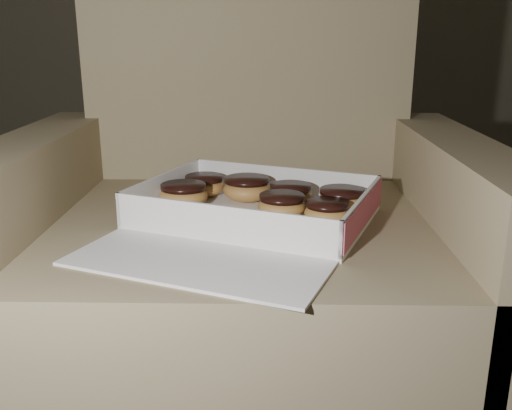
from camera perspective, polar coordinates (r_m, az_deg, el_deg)
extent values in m
cube|color=#857655|center=(1.19, -1.31, -11.14)|extent=(0.76, 0.76, 0.44)
cube|color=#857655|center=(1.40, -0.85, 14.18)|extent=(0.76, 0.15, 0.55)
cube|color=#857655|center=(1.24, -20.69, -7.27)|extent=(0.13, 0.76, 0.59)
cube|color=#857655|center=(1.21, 18.56, -7.68)|extent=(0.13, 0.76, 0.59)
cube|color=white|center=(1.08, 0.00, -1.22)|extent=(0.49, 0.43, 0.01)
cube|color=white|center=(1.20, 2.72, 2.41)|extent=(0.38, 0.15, 0.06)
cube|color=white|center=(0.94, -3.49, -1.85)|extent=(0.38, 0.15, 0.06)
cube|color=white|center=(1.16, -9.26, 1.61)|extent=(0.12, 0.29, 0.06)
cube|color=white|center=(1.01, 10.59, -0.68)|extent=(0.12, 0.29, 0.06)
cube|color=#C24E68|center=(1.01, 10.84, -0.71)|extent=(0.11, 0.28, 0.05)
cube|color=white|center=(0.88, -5.95, -5.78)|extent=(0.44, 0.31, 0.01)
ellipsoid|color=gold|center=(1.06, 2.59, -0.19)|extent=(0.09, 0.09, 0.04)
cylinder|color=black|center=(1.05, 2.60, 0.79)|extent=(0.08, 0.08, 0.01)
ellipsoid|color=gold|center=(1.21, -5.19, 1.89)|extent=(0.09, 0.09, 0.04)
cylinder|color=black|center=(1.20, -5.21, 2.72)|extent=(0.08, 0.08, 0.01)
ellipsoid|color=gold|center=(1.13, -7.25, 0.88)|extent=(0.10, 0.10, 0.05)
cylinder|color=black|center=(1.12, -7.29, 1.86)|extent=(0.09, 0.09, 0.01)
ellipsoid|color=gold|center=(1.03, 7.10, -0.82)|extent=(0.08, 0.08, 0.04)
cylinder|color=black|center=(1.03, 7.14, 0.09)|extent=(0.08, 0.08, 0.01)
ellipsoid|color=gold|center=(1.10, 8.55, 0.40)|extent=(0.09, 0.09, 0.04)
cylinder|color=black|center=(1.10, 8.59, 1.35)|extent=(0.08, 0.08, 0.01)
ellipsoid|color=gold|center=(1.16, -0.91, 1.55)|extent=(0.10, 0.10, 0.05)
cylinder|color=black|center=(1.16, -0.92, 2.53)|extent=(0.09, 0.09, 0.01)
ellipsoid|color=gold|center=(1.13, 3.49, 0.93)|extent=(0.09, 0.09, 0.04)
cylinder|color=black|center=(1.13, 3.50, 1.83)|extent=(0.08, 0.08, 0.01)
ellipsoid|color=black|center=(1.02, 5.78, -2.08)|extent=(0.01, 0.01, 0.00)
ellipsoid|color=black|center=(0.99, 7.72, -2.69)|extent=(0.01, 0.01, 0.00)
ellipsoid|color=black|center=(1.06, -3.90, -1.24)|extent=(0.01, 0.01, 0.00)
ellipsoid|color=black|center=(0.98, 1.36, -2.65)|extent=(0.01, 0.01, 0.00)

